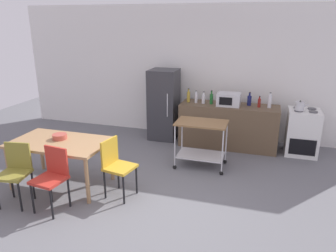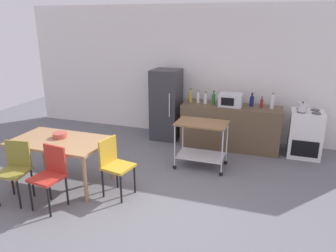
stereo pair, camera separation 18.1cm
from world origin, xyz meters
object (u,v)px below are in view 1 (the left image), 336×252
microwave (229,99)px  bottle_soda (259,103)px  stove_oven (302,132)px  fruit_bowl (60,137)px  bottle_sparkling_water (270,101)px  bottle_olive_oil (203,99)px  bottle_sesame_oil (211,99)px  dining_table (60,146)px  chair_mustard (116,164)px  bottle_vinegar (196,98)px  kettle (300,106)px  bottle_soy_sauce (249,100)px  chair_olive (15,170)px  refrigerator (164,105)px  bottle_wine (188,97)px  chair_red (52,175)px  kitchen_cart (201,137)px

microwave → bottle_soda: 0.60m
microwave → bottle_soda: bearing=5.6°
stove_oven → fruit_bowl: size_ratio=4.06×
bottle_sparkling_water → bottle_soda: bearing=-176.5°
bottle_olive_oil → bottle_sesame_oil: (0.17, 0.01, 0.01)m
dining_table → chair_mustard: chair_mustard is taller
bottle_vinegar → kettle: 2.04m
bottle_sparkling_water → chair_mustard: bearing=-129.9°
microwave → bottle_soy_sauce: 0.43m
dining_table → chair_olive: size_ratio=1.69×
refrigerator → bottle_wine: refrigerator is taller
dining_table → microwave: microwave is taller
chair_olive → bottle_sparkling_water: size_ratio=2.88×
chair_red → microwave: bearing=63.8°
refrigerator → bottle_vinegar: refrigerator is taller
bottle_soy_sauce → chair_olive: bearing=-133.1°
bottle_sparkling_water → fruit_bowl: 3.99m
refrigerator → bottle_wine: bearing=-9.3°
bottle_olive_oil → fruit_bowl: 3.02m
chair_red → chair_olive: 0.60m
dining_table → bottle_olive_oil: (1.80, 2.46, 0.33)m
chair_mustard → fruit_bowl: bearing=93.0°
chair_mustard → bottle_soy_sauce: bottle_soy_sauce is taller
bottle_olive_oil → kettle: bottle_olive_oil is taller
chair_red → bottle_sparkling_water: bottle_sparkling_water is taller
chair_olive → bottle_vinegar: (1.94, 3.13, 0.49)m
chair_olive → fruit_bowl: 0.83m
chair_mustard → bottle_sparkling_water: size_ratio=2.88×
stove_oven → kettle: kettle is taller
bottle_wine → bottle_soy_sauce: bottle_wine is taller
dining_table → bottle_soda: (2.92, 2.49, 0.32)m
stove_oven → bottle_wine: bearing=-179.7°
bottle_sparkling_water → bottle_vinegar: bearing=-179.3°
bottle_wine → microwave: bottle_wine is taller
bottle_sparkling_water → chair_olive: bearing=-137.4°
chair_mustard → microwave: microwave is taller
refrigerator → bottle_vinegar: 0.79m
bottle_soda → kettle: size_ratio=0.95×
dining_table → microwave: (2.33, 2.43, 0.36)m
bottle_olive_oil → bottle_soy_sauce: bottle_soy_sauce is taller
bottle_sparkling_water → bottle_wine: bearing=-179.7°
kitchen_cart → kettle: kettle is taller
kettle → chair_olive: bearing=-142.5°
chair_olive → bottle_sesame_oil: (2.27, 3.12, 0.50)m
bottle_wine → fruit_bowl: bearing=-122.4°
chair_mustard → microwave: size_ratio=1.93×
bottle_wine → microwave: 0.85m
kitchen_cart → bottle_vinegar: 1.28m
refrigerator → bottle_sparkling_water: refrigerator is taller
bottle_wine → bottle_olive_oil: (0.33, -0.03, -0.02)m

